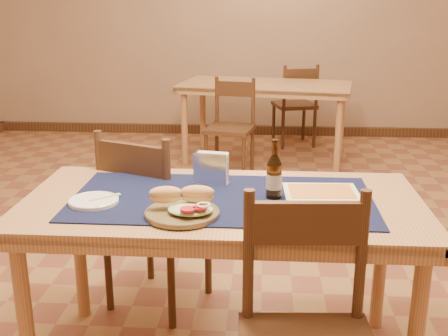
# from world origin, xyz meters

# --- Properties ---
(room) EXTENTS (6.04, 7.04, 2.84)m
(room) POSITION_xyz_m (0.00, 0.00, 1.40)
(room) COLOR #976B42
(room) RESTS_ON ground
(main_table) EXTENTS (1.60, 0.80, 0.75)m
(main_table) POSITION_xyz_m (0.00, -0.80, 0.67)
(main_table) COLOR tan
(main_table) RESTS_ON ground
(placemat) EXTENTS (1.20, 0.60, 0.01)m
(placemat) POSITION_xyz_m (0.00, -0.80, 0.75)
(placemat) COLOR #11153E
(placemat) RESTS_ON main_table
(baseboard) EXTENTS (6.00, 7.00, 0.10)m
(baseboard) POSITION_xyz_m (0.00, 0.00, 0.05)
(baseboard) COLOR #492A1A
(baseboard) RESTS_ON ground
(back_table) EXTENTS (1.69, 1.04, 0.75)m
(back_table) POSITION_xyz_m (0.17, 2.41, 0.67)
(back_table) COLOR tan
(back_table) RESTS_ON ground
(chair_main_far) EXTENTS (0.56, 0.56, 0.94)m
(chair_main_far) POSITION_xyz_m (-0.38, -0.36, 0.49)
(chair_main_far) COLOR #492A1A
(chair_main_far) RESTS_ON ground
(chair_back_near) EXTENTS (0.46, 0.46, 0.85)m
(chair_back_near) POSITION_xyz_m (-0.13, 1.93, 0.44)
(chair_back_near) COLOR #492A1A
(chair_back_near) RESTS_ON ground
(chair_back_far) EXTENTS (0.50, 0.50, 0.87)m
(chair_back_far) POSITION_xyz_m (0.49, 2.99, 0.45)
(chair_back_far) COLOR #492A1A
(chair_back_far) RESTS_ON ground
(sandwich_plate) EXTENTS (0.28, 0.28, 0.11)m
(sandwich_plate) POSITION_xyz_m (-0.13, -1.00, 0.78)
(sandwich_plate) COLOR brown
(sandwich_plate) RESTS_ON placemat
(side_plate) EXTENTS (0.19, 0.19, 0.02)m
(side_plate) POSITION_xyz_m (-0.50, -0.89, 0.76)
(side_plate) COLOR white
(side_plate) RESTS_ON placemat
(fork) EXTENTS (0.11, 0.10, 0.00)m
(fork) POSITION_xyz_m (-0.45, -0.86, 0.77)
(fork) COLOR #87DF7A
(fork) RESTS_ON side_plate
(beer_bottle) EXTENTS (0.06, 0.06, 0.24)m
(beer_bottle) POSITION_xyz_m (0.21, -0.78, 0.84)
(beer_bottle) COLOR #4F2E0E
(beer_bottle) RESTS_ON placemat
(napkin_holder) EXTENTS (0.16, 0.08, 0.14)m
(napkin_holder) POSITION_xyz_m (-0.06, -0.62, 0.82)
(napkin_holder) COLOR silver
(napkin_holder) RESTS_ON placemat
(menu_card) EXTENTS (0.31, 0.24, 0.01)m
(menu_card) POSITION_xyz_m (0.40, -0.71, 0.76)
(menu_card) COLOR #FBEFBD
(menu_card) RESTS_ON placemat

